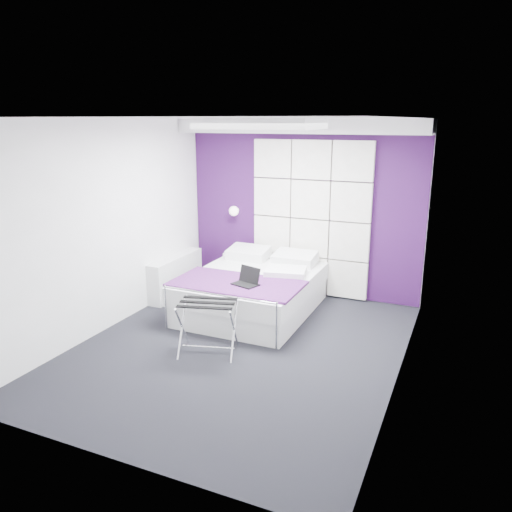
{
  "coord_description": "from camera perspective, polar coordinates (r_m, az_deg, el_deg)",
  "views": [
    {
      "loc": [
        2.33,
        -4.83,
        2.58
      ],
      "look_at": [
        0.06,
        0.35,
        1.04
      ],
      "focal_mm": 35.0,
      "sensor_mm": 36.0,
      "label": 1
    }
  ],
  "objects": [
    {
      "name": "bed",
      "position": [
        6.92,
        -0.38,
        -3.97
      ],
      "size": [
        1.66,
        2.01,
        0.71
      ],
      "color": "silver",
      "rests_on": "floor"
    },
    {
      "name": "ceiling",
      "position": [
        5.36,
        -2.14,
        15.48
      ],
      "size": [
        4.4,
        4.4,
        0.0
      ],
      "primitive_type": "plane",
      "rotation": [
        3.14,
        0.0,
        0.0
      ],
      "color": "white",
      "rests_on": "wall_back"
    },
    {
      "name": "luggage_rack",
      "position": [
        5.74,
        -5.52,
        -8.14
      ],
      "size": [
        0.62,
        0.46,
        0.61
      ],
      "rotation": [
        0.0,
        0.0,
        0.28
      ],
      "color": "silver",
      "rests_on": "floor"
    },
    {
      "name": "wall_lamp",
      "position": [
        7.79,
        -2.42,
        5.21
      ],
      "size": [
        0.15,
        0.15,
        0.15
      ],
      "primitive_type": "sphere",
      "color": "white",
      "rests_on": "wall_back"
    },
    {
      "name": "wall_right",
      "position": [
        5.02,
        16.84,
        -0.15
      ],
      "size": [
        0.0,
        4.4,
        4.4
      ],
      "primitive_type": "plane",
      "rotation": [
        1.57,
        0.0,
        -1.57
      ],
      "color": "white",
      "rests_on": "floor"
    },
    {
      "name": "nightstand",
      "position": [
        7.86,
        -1.79,
        0.26
      ],
      "size": [
        0.45,
        0.35,
        0.05
      ],
      "primitive_type": "cube",
      "color": "silver",
      "rests_on": "wall_back"
    },
    {
      "name": "wall_back",
      "position": [
        7.52,
        5.29,
        5.4
      ],
      "size": [
        3.6,
        0.0,
        3.6
      ],
      "primitive_type": "plane",
      "rotation": [
        1.57,
        0.0,
        0.0
      ],
      "color": "white",
      "rests_on": "floor"
    },
    {
      "name": "laptop",
      "position": [
        6.33,
        -1.07,
        -2.77
      ],
      "size": [
        0.32,
        0.23,
        0.23
      ],
      "rotation": [
        0.0,
        0.0,
        -0.3
      ],
      "color": "black",
      "rests_on": "bed"
    },
    {
      "name": "floor",
      "position": [
        5.95,
        -1.89,
        -10.43
      ],
      "size": [
        4.4,
        4.4,
        0.0
      ],
      "primitive_type": "plane",
      "color": "black",
      "rests_on": "ground"
    },
    {
      "name": "skylight",
      "position": [
        5.91,
        0.48,
        14.98
      ],
      "size": [
        1.36,
        0.86,
        0.12
      ],
      "primitive_type": null,
      "color": "white",
      "rests_on": "ceiling"
    },
    {
      "name": "headboard",
      "position": [
        7.44,
        6.22,
        4.25
      ],
      "size": [
        1.8,
        0.08,
        2.3
      ],
      "primitive_type": null,
      "color": "silver",
      "rests_on": "wall_back"
    },
    {
      "name": "accent_wall",
      "position": [
        7.51,
        5.27,
        5.39
      ],
      "size": [
        3.58,
        0.02,
        2.58
      ],
      "primitive_type": "cube",
      "color": "#340F42",
      "rests_on": "wall_back"
    },
    {
      "name": "wall_left",
      "position": [
        6.48,
        -16.53,
        3.25
      ],
      "size": [
        0.0,
        4.4,
        4.4
      ],
      "primitive_type": "plane",
      "rotation": [
        1.57,
        0.0,
        1.57
      ],
      "color": "white",
      "rests_on": "floor"
    },
    {
      "name": "soffit",
      "position": [
        7.17,
        4.88,
        14.58
      ],
      "size": [
        3.58,
        0.5,
        0.2
      ],
      "primitive_type": "cube",
      "color": "silver",
      "rests_on": "wall_back"
    },
    {
      "name": "radiator",
      "position": [
        7.68,
        -9.14,
        -2.21
      ],
      "size": [
        0.22,
        1.2,
        0.6
      ],
      "primitive_type": "cube",
      "color": "silver",
      "rests_on": "floor"
    }
  ]
}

